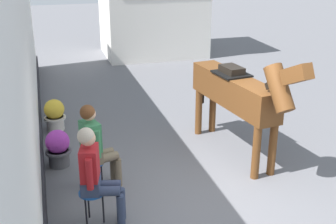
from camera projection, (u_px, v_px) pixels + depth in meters
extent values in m
plane|color=slate|center=(162.00, 128.00, 9.05)|extent=(40.00, 40.00, 0.00)
cube|color=white|center=(20.00, 78.00, 6.44)|extent=(0.30, 14.00, 3.40)
cube|color=black|center=(33.00, 170.00, 6.99)|extent=(0.34, 14.00, 0.36)
cube|color=silver|center=(153.00, 15.00, 14.57)|extent=(3.20, 2.40, 2.60)
cylinder|color=#194C99|center=(92.00, 193.00, 5.83)|extent=(0.34, 0.34, 0.03)
cylinder|color=black|center=(103.00, 208.00, 5.92)|extent=(0.02, 0.02, 0.45)
cylinder|color=black|center=(89.00, 203.00, 6.03)|extent=(0.02, 0.02, 0.45)
cylinder|color=black|center=(86.00, 214.00, 5.80)|extent=(0.02, 0.02, 0.45)
cube|color=#2D3851|center=(91.00, 185.00, 5.79)|extent=(0.31, 0.37, 0.20)
cube|color=maroon|center=(89.00, 163.00, 5.67)|extent=(0.29, 0.38, 0.44)
sphere|color=tan|center=(88.00, 138.00, 5.55)|extent=(0.20, 0.20, 0.20)
sphere|color=#B2A38E|center=(86.00, 136.00, 5.54)|extent=(0.22, 0.22, 0.22)
cylinder|color=#2D3851|center=(106.00, 185.00, 5.89)|extent=(0.40, 0.22, 0.13)
cylinder|color=#2D3851|center=(122.00, 204.00, 6.00)|extent=(0.11, 0.11, 0.46)
cylinder|color=#2D3851|center=(105.00, 191.00, 5.74)|extent=(0.40, 0.22, 0.13)
cylinder|color=#2D3851|center=(121.00, 211.00, 5.85)|extent=(0.11, 0.11, 0.46)
cylinder|color=maroon|center=(93.00, 159.00, 5.88)|extent=(0.09, 0.09, 0.42)
cylinder|color=maroon|center=(89.00, 174.00, 5.51)|extent=(0.09, 0.09, 0.42)
cylinder|color=#194C99|center=(92.00, 163.00, 6.61)|extent=(0.34, 0.34, 0.03)
cylinder|color=black|center=(102.00, 175.00, 6.77)|extent=(0.02, 0.02, 0.45)
cylinder|color=black|center=(86.00, 175.00, 6.76)|extent=(0.02, 0.02, 0.45)
cylinder|color=black|center=(92.00, 182.00, 6.57)|extent=(0.02, 0.02, 0.45)
cube|color=brown|center=(92.00, 156.00, 6.57)|extent=(0.32, 0.38, 0.20)
cube|color=#337247|center=(90.00, 136.00, 6.46)|extent=(0.31, 0.39, 0.44)
sphere|color=tan|center=(89.00, 114.00, 6.33)|extent=(0.20, 0.20, 0.20)
sphere|color=#593319|center=(87.00, 112.00, 6.31)|extent=(0.22, 0.22, 0.22)
cylinder|color=brown|center=(101.00, 154.00, 6.75)|extent=(0.40, 0.23, 0.13)
cylinder|color=brown|center=(114.00, 168.00, 6.95)|extent=(0.11, 0.11, 0.46)
cylinder|color=brown|center=(106.00, 158.00, 6.62)|extent=(0.40, 0.23, 0.13)
cylinder|color=brown|center=(118.00, 172.00, 6.82)|extent=(0.11, 0.11, 0.46)
cylinder|color=#337247|center=(86.00, 134.00, 6.64)|extent=(0.09, 0.09, 0.42)
cylinder|color=#337247|center=(98.00, 144.00, 6.33)|extent=(0.09, 0.09, 0.42)
cube|color=brown|center=(234.00, 91.00, 7.61)|extent=(0.74, 2.24, 0.52)
cylinder|color=brown|center=(272.00, 149.00, 7.09)|extent=(0.13, 0.13, 0.90)
cylinder|color=brown|center=(256.00, 152.00, 6.97)|extent=(0.13, 0.13, 0.90)
cylinder|color=brown|center=(213.00, 110.00, 8.74)|extent=(0.13, 0.13, 0.90)
cylinder|color=brown|center=(199.00, 112.00, 8.63)|extent=(0.13, 0.13, 0.90)
cylinder|color=brown|center=(279.00, 89.00, 6.45)|extent=(0.36, 0.66, 0.73)
cube|color=brown|center=(297.00, 74.00, 6.05)|extent=(0.25, 0.55, 0.40)
cube|color=black|center=(279.00, 79.00, 6.42)|extent=(0.13, 0.63, 0.48)
cylinder|color=black|center=(202.00, 87.00, 8.68)|extent=(0.11, 0.11, 0.65)
cube|color=black|center=(232.00, 74.00, 7.60)|extent=(0.58, 0.66, 0.03)
cube|color=black|center=(232.00, 70.00, 7.57)|extent=(0.34, 0.47, 0.12)
cylinder|color=#4C4C51|center=(59.00, 158.00, 7.48)|extent=(0.34, 0.34, 0.28)
cylinder|color=#4C4C51|center=(58.00, 151.00, 7.44)|extent=(0.43, 0.43, 0.04)
sphere|color=purple|center=(57.00, 142.00, 7.38)|extent=(0.40, 0.40, 0.40)
cylinder|color=beige|center=(56.00, 123.00, 8.91)|extent=(0.34, 0.34, 0.28)
cylinder|color=beige|center=(55.00, 118.00, 8.87)|extent=(0.43, 0.43, 0.04)
sphere|color=gold|center=(54.00, 109.00, 8.80)|extent=(0.40, 0.40, 0.40)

